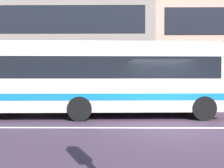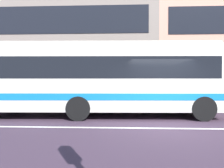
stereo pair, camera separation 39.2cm
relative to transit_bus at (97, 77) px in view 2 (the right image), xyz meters
name	(u,v)px [view 2 (the right image)]	position (x,y,z in m)	size (l,w,h in m)	color
ground_plane	(170,128)	(2.80, -2.41, -1.80)	(160.00, 160.00, 0.00)	#3C2C3C
lane_centre_line	(170,128)	(2.80, -2.41, -1.80)	(60.00, 0.16, 0.01)	silver
hedge_row_far	(154,97)	(3.21, 3.75, -1.25)	(12.19, 1.10, 1.10)	#25461F
apartment_block_left	(53,43)	(-6.45, 13.13, 3.89)	(21.23, 11.28, 11.39)	gray
transit_bus	(97,77)	(0.00, 0.00, 0.00)	(10.93, 2.95, 3.27)	beige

